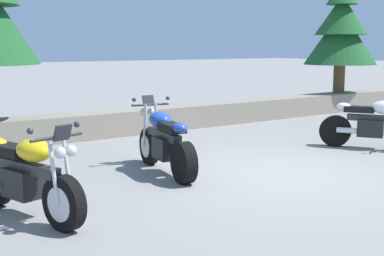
{
  "coord_description": "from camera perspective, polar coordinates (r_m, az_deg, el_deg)",
  "views": [
    {
      "loc": [
        -5.87,
        -5.81,
        2.0
      ],
      "look_at": [
        -0.79,
        1.2,
        0.65
      ],
      "focal_mm": 49.25,
      "sensor_mm": 36.0,
      "label": 1
    }
  ],
  "objects": [
    {
      "name": "ground_plane",
      "position": [
        8.5,
        9.13,
        -4.86
      ],
      "size": [
        120.0,
        120.0,
        0.0
      ],
      "primitive_type": "plane",
      "color": "gray"
    },
    {
      "name": "stone_wall",
      "position": [
        12.25,
        -6.91,
        0.69
      ],
      "size": [
        36.0,
        0.8,
        0.55
      ],
      "primitive_type": "cube",
      "color": "gray",
      "rests_on": "ground"
    },
    {
      "name": "motorcycle_white_far_right",
      "position": [
        10.88,
        19.18,
        0.36
      ],
      "size": [
        1.22,
        1.86,
        1.18
      ],
      "color": "black",
      "rests_on": "ground"
    },
    {
      "name": "pine_tree_mid_right",
      "position": [
        17.36,
        15.84,
        10.21
      ],
      "size": [
        2.26,
        2.26,
        3.47
      ],
      "color": "brown",
      "rests_on": "stone_wall"
    },
    {
      "name": "motorcycle_yellow_near_left",
      "position": [
        6.44,
        -17.48,
        -5.14
      ],
      "size": [
        0.86,
        2.03,
        1.18
      ],
      "color": "black",
      "rests_on": "ground"
    },
    {
      "name": "motorcycle_blue_centre",
      "position": [
        8.36,
        -2.98,
        -1.59
      ],
      "size": [
        0.73,
        2.05,
        1.18
      ],
      "color": "black",
      "rests_on": "ground"
    }
  ]
}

